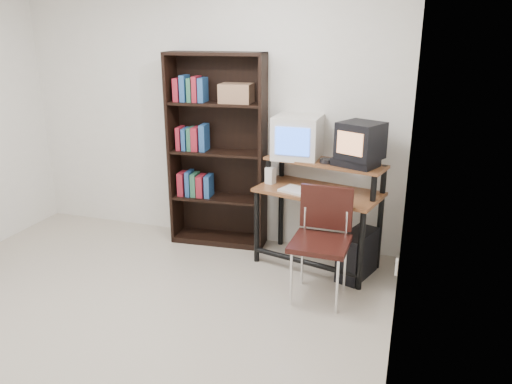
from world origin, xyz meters
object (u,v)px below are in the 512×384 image
(bookshelf, at_px, (218,149))
(pc_tower, at_px, (357,255))
(crt_monitor, at_px, (298,137))
(computer_desk, at_px, (319,196))
(school_chair, at_px, (322,231))
(crt_tv, at_px, (361,141))

(bookshelf, bearing_deg, pc_tower, -18.81)
(pc_tower, bearing_deg, crt_monitor, 172.49)
(computer_desk, relative_size, school_chair, 1.32)
(crt_tv, bearing_deg, pc_tower, -45.84)
(crt_monitor, relative_size, pc_tower, 0.96)
(crt_tv, height_order, school_chair, crt_tv)
(computer_desk, relative_size, bookshelf, 0.63)
(computer_desk, relative_size, crt_monitor, 2.79)
(school_chair, distance_m, bookshelf, 1.50)
(crt_tv, bearing_deg, computer_desk, -150.95)
(school_chair, bearing_deg, pc_tower, 59.34)
(bookshelf, bearing_deg, crt_tv, -13.19)
(computer_desk, height_order, crt_monitor, crt_monitor)
(computer_desk, xyz_separation_m, pc_tower, (0.39, -0.14, -0.47))
(computer_desk, height_order, bookshelf, bookshelf)
(computer_desk, bearing_deg, pc_tower, -6.04)
(crt_monitor, distance_m, pc_tower, 1.20)
(computer_desk, height_order, pc_tower, computer_desk)
(crt_monitor, bearing_deg, bookshelf, 176.80)
(pc_tower, bearing_deg, crt_tv, 127.83)
(computer_desk, relative_size, pc_tower, 2.67)
(computer_desk, bearing_deg, bookshelf, -178.79)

